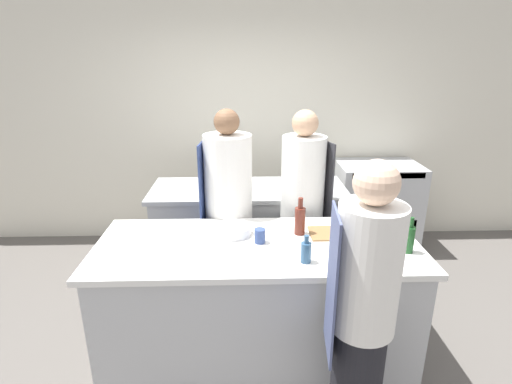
# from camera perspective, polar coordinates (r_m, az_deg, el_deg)

# --- Properties ---
(ground_plane) EXTENTS (16.00, 16.00, 0.00)m
(ground_plane) POSITION_cam_1_polar(r_m,az_deg,el_deg) (3.25, 0.21, -21.98)
(ground_plane) COLOR #605B56
(wall_back) EXTENTS (8.00, 0.06, 2.80)m
(wall_back) POSITION_cam_1_polar(r_m,az_deg,el_deg) (4.63, -0.70, 10.05)
(wall_back) COLOR silver
(wall_back) RESTS_ON ground_plane
(prep_counter) EXTENTS (2.20, 0.89, 0.92)m
(prep_counter) POSITION_cam_1_polar(r_m,az_deg,el_deg) (2.97, 0.22, -15.29)
(prep_counter) COLOR #B7BABC
(prep_counter) RESTS_ON ground_plane
(pass_counter) EXTENTS (1.87, 0.73, 0.92)m
(pass_counter) POSITION_cam_1_polar(r_m,az_deg,el_deg) (4.00, -1.03, -5.61)
(pass_counter) COLOR #B7BABC
(pass_counter) RESTS_ON ground_plane
(oven_range) EXTENTS (0.90, 0.63, 0.98)m
(oven_range) POSITION_cam_1_polar(r_m,az_deg,el_deg) (4.76, 16.68, -1.89)
(oven_range) COLOR #B7BABC
(oven_range) RESTS_ON ground_plane
(chef_at_prep_near) EXTENTS (0.36, 0.34, 1.69)m
(chef_at_prep_near) POSITION_cam_1_polar(r_m,az_deg,el_deg) (2.24, 14.91, -16.58)
(chef_at_prep_near) COLOR black
(chef_at_prep_near) RESTS_ON ground_plane
(chef_at_stove) EXTENTS (0.42, 0.40, 1.72)m
(chef_at_stove) POSITION_cam_1_polar(r_m,az_deg,el_deg) (3.44, 6.59, -2.70)
(chef_at_stove) COLOR black
(chef_at_stove) RESTS_ON ground_plane
(chef_at_pass_far) EXTENTS (0.41, 0.39, 1.75)m
(chef_at_pass_far) POSITION_cam_1_polar(r_m,az_deg,el_deg) (3.30, -3.95, -3.40)
(chef_at_pass_far) COLOR black
(chef_at_pass_far) RESTS_ON ground_plane
(bottle_olive_oil) EXTENTS (0.06, 0.06, 0.24)m
(bottle_olive_oil) POSITION_cam_1_polar(r_m,az_deg,el_deg) (2.76, 21.07, -6.23)
(bottle_olive_oil) COLOR #19471E
(bottle_olive_oil) RESTS_ON prep_counter
(bottle_vinegar) EXTENTS (0.06, 0.06, 0.18)m
(bottle_vinegar) POSITION_cam_1_polar(r_m,az_deg,el_deg) (2.50, 7.15, -8.45)
(bottle_vinegar) COLOR #2D5175
(bottle_vinegar) RESTS_ON prep_counter
(bottle_wine) EXTENTS (0.08, 0.08, 0.27)m
(bottle_wine) POSITION_cam_1_polar(r_m,az_deg,el_deg) (2.85, 6.29, -3.97)
(bottle_wine) COLOR #5B2319
(bottle_wine) RESTS_ON prep_counter
(bowl_mixing_large) EXTENTS (0.22, 0.22, 0.06)m
(bowl_mixing_large) POSITION_cam_1_polar(r_m,az_deg,el_deg) (2.87, 17.60, -6.37)
(bowl_mixing_large) COLOR white
(bowl_mixing_large) RESTS_ON prep_counter
(bowl_prep_small) EXTENTS (0.26, 0.26, 0.06)m
(bowl_prep_small) POSITION_cam_1_polar(r_m,az_deg,el_deg) (2.86, -3.31, -5.44)
(bowl_prep_small) COLOR white
(bowl_prep_small) RESTS_ON prep_counter
(cup) EXTENTS (0.07, 0.07, 0.10)m
(cup) POSITION_cam_1_polar(r_m,az_deg,el_deg) (2.73, 0.56, -6.28)
(cup) COLOR #33477F
(cup) RESTS_ON prep_counter
(cutting_board) EXTENTS (0.33, 0.24, 0.01)m
(cutting_board) POSITION_cam_1_polar(r_m,az_deg,el_deg) (2.92, 10.92, -5.81)
(cutting_board) COLOR olive
(cutting_board) RESTS_ON prep_counter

